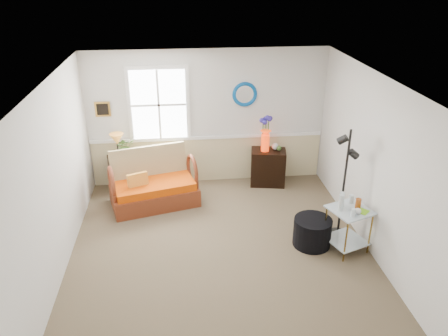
{
  "coord_description": "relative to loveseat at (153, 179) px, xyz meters",
  "views": [
    {
      "loc": [
        -0.54,
        -5.37,
        3.99
      ],
      "look_at": [
        0.09,
        0.45,
        1.21
      ],
      "focal_mm": 35.0,
      "sensor_mm": 36.0,
      "label": 1
    }
  ],
  "objects": [
    {
      "name": "picture",
      "position": [
        -0.87,
        0.84,
        1.06
      ],
      "size": [
        0.28,
        0.03,
        0.28
      ],
      "primitive_type": "cube",
      "color": "#BD8934",
      "rests_on": "walls"
    },
    {
      "name": "mirror",
      "position": [
        1.75,
        0.84,
        1.26
      ],
      "size": [
        0.47,
        0.07,
        0.47
      ],
      "primitive_type": "torus",
      "rotation": [
        1.57,
        0.0,
        0.0
      ],
      "color": "#0A68B1",
      "rests_on": "walls"
    },
    {
      "name": "ceiling",
      "position": [
        1.05,
        -1.64,
        2.11
      ],
      "size": [
        4.5,
        5.0,
        0.01
      ],
      "primitive_type": "cube",
      "color": "white",
      "rests_on": "walls"
    },
    {
      "name": "window",
      "position": [
        0.15,
        0.83,
        1.11
      ],
      "size": [
        1.14,
        0.06,
        1.44
      ],
      "primitive_type": null,
      "color": "white",
      "rests_on": "walls"
    },
    {
      "name": "flower_vase",
      "position": [
        2.11,
        0.56,
        0.56
      ],
      "size": [
        0.27,
        0.27,
        0.69
      ],
      "primitive_type": null,
      "rotation": [
        0.0,
        0.0,
        -0.43
      ],
      "color": "#EE320A",
      "rests_on": "cabinet"
    },
    {
      "name": "throw_pillow",
      "position": [
        -0.25,
        -0.14,
        0.01
      ],
      "size": [
        0.36,
        0.22,
        0.36
      ],
      "primitive_type": null,
      "rotation": [
        0.0,
        0.0,
        0.39
      ],
      "color": "#E26500",
      "rests_on": "loveseat"
    },
    {
      "name": "wainscot",
      "position": [
        1.05,
        0.84,
        -0.04
      ],
      "size": [
        4.46,
        0.02,
        0.9
      ],
      "primitive_type": "cube",
      "color": "#CABC8C",
      "rests_on": "walls"
    },
    {
      "name": "potted_plant",
      "position": [
        -0.52,
        0.68,
        0.33
      ],
      "size": [
        0.45,
        0.47,
        0.29
      ],
      "primitive_type": "imported",
      "rotation": [
        0.0,
        0.0,
        0.36
      ],
      "color": "#3D6527",
      "rests_on": "lamp_stand"
    },
    {
      "name": "table_lamp",
      "position": [
        -0.65,
        0.62,
        0.42
      ],
      "size": [
        0.26,
        0.26,
        0.47
      ],
      "primitive_type": null,
      "rotation": [
        0.0,
        0.0,
        -0.02
      ],
      "color": "#C77C2B",
      "rests_on": "lamp_stand"
    },
    {
      "name": "walls",
      "position": [
        1.05,
        -1.64,
        0.81
      ],
      "size": [
        4.51,
        5.01,
        2.6
      ],
      "color": "silver",
      "rests_on": "floor"
    },
    {
      "name": "side_table",
      "position": [
        2.94,
        -1.72,
        -0.14
      ],
      "size": [
        0.71,
        0.71,
        0.7
      ],
      "primitive_type": null,
      "rotation": [
        0.0,
        0.0,
        0.36
      ],
      "color": "#A47F2E",
      "rests_on": "floor"
    },
    {
      "name": "ottoman",
      "position": [
        2.47,
        -1.55,
        -0.27
      ],
      "size": [
        0.65,
        0.65,
        0.45
      ],
      "primitive_type": "cylinder",
      "rotation": [
        0.0,
        0.0,
        -0.13
      ],
      "color": "black",
      "rests_on": "floor"
    },
    {
      "name": "chair_rail",
      "position": [
        1.05,
        0.83,
        0.43
      ],
      "size": [
        4.46,
        0.04,
        0.06
      ],
      "primitive_type": "cube",
      "color": "white",
      "rests_on": "walls"
    },
    {
      "name": "tabletop_items",
      "position": [
        2.95,
        -1.72,
        0.34
      ],
      "size": [
        0.61,
        0.61,
        0.26
      ],
      "primitive_type": null,
      "rotation": [
        0.0,
        0.0,
        0.75
      ],
      "color": "silver",
      "rests_on": "side_table"
    },
    {
      "name": "lamp_stand",
      "position": [
        -0.67,
        0.63,
        -0.15
      ],
      "size": [
        0.46,
        0.46,
        0.67
      ],
      "primitive_type": null,
      "rotation": [
        0.0,
        0.0,
        0.24
      ],
      "color": "black",
      "rests_on": "floor"
    },
    {
      "name": "floor_lamp",
      "position": [
        2.98,
        -1.3,
        0.41
      ],
      "size": [
        0.34,
        0.34,
        1.79
      ],
      "primitive_type": null,
      "rotation": [
        0.0,
        0.0,
        -0.43
      ],
      "color": "black",
      "rests_on": "floor"
    },
    {
      "name": "cabinet",
      "position": [
        2.19,
        0.55,
        -0.14
      ],
      "size": [
        0.73,
        0.54,
        0.71
      ],
      "primitive_type": null,
      "rotation": [
        0.0,
        0.0,
        -0.18
      ],
      "color": "black",
      "rests_on": "floor"
    },
    {
      "name": "floor",
      "position": [
        1.05,
        -1.64,
        -0.49
      ],
      "size": [
        4.5,
        5.0,
        0.01
      ],
      "primitive_type": "cube",
      "color": "brown",
      "rests_on": "ground"
    },
    {
      "name": "loveseat",
      "position": [
        0.0,
        0.0,
        0.0
      ],
      "size": [
        1.66,
        1.2,
        0.98
      ],
      "primitive_type": null,
      "rotation": [
        0.0,
        0.0,
        0.25
      ],
      "color": "maroon",
      "rests_on": "floor"
    }
  ]
}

